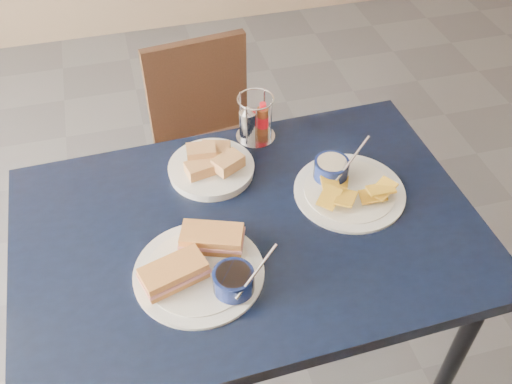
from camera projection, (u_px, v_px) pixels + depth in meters
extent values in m
cube|color=black|center=(248.00, 232.00, 1.38)|extent=(1.13, 0.77, 0.04)
cylinder|color=black|center=(450.00, 369.00, 1.54)|extent=(0.04, 0.04, 0.71)
cylinder|color=black|center=(76.00, 271.00, 1.76)|extent=(0.04, 0.04, 0.71)
cylinder|color=black|center=(365.00, 213.00, 1.94)|extent=(0.04, 0.04, 0.71)
cube|color=black|center=(215.00, 160.00, 2.10)|extent=(0.41, 0.39, 0.04)
cylinder|color=black|center=(186.00, 231.00, 2.11)|extent=(0.03, 0.03, 0.36)
cylinder|color=black|center=(263.00, 216.00, 2.17)|extent=(0.03, 0.03, 0.36)
cylinder|color=black|center=(174.00, 180.00, 2.31)|extent=(0.03, 0.03, 0.36)
cylinder|color=black|center=(245.00, 167.00, 2.36)|extent=(0.03, 0.03, 0.36)
cube|color=black|center=(202.00, 88.00, 2.05)|extent=(0.37, 0.08, 0.39)
cylinder|color=white|center=(199.00, 272.00, 1.27)|extent=(0.29, 0.29, 0.01)
cylinder|color=white|center=(199.00, 271.00, 1.26)|extent=(0.24, 0.24, 0.00)
cube|color=#D28D4B|center=(174.00, 273.00, 1.23)|extent=(0.15, 0.11, 0.04)
cube|color=#D78783|center=(174.00, 274.00, 1.23)|extent=(0.16, 0.11, 0.01)
cube|color=#D28D4B|center=(212.00, 238.00, 1.30)|extent=(0.16, 0.11, 0.04)
cube|color=#D78783|center=(212.00, 240.00, 1.30)|extent=(0.16, 0.12, 0.01)
cylinder|color=#091033|center=(234.00, 281.00, 1.21)|extent=(0.09, 0.09, 0.05)
cylinder|color=black|center=(233.00, 276.00, 1.20)|extent=(0.08, 0.08, 0.01)
cylinder|color=silver|center=(256.00, 271.00, 1.18)|extent=(0.11, 0.07, 0.08)
cylinder|color=white|center=(349.00, 192.00, 1.45)|extent=(0.28, 0.28, 0.01)
cylinder|color=white|center=(350.00, 190.00, 1.44)|extent=(0.23, 0.23, 0.00)
cube|color=gold|center=(335.00, 181.00, 1.46)|extent=(0.08, 0.07, 0.01)
cube|color=gold|center=(373.00, 197.00, 1.41)|extent=(0.07, 0.05, 0.02)
cube|color=gold|center=(331.00, 190.00, 1.43)|extent=(0.05, 0.07, 0.03)
cube|color=gold|center=(329.00, 200.00, 1.39)|extent=(0.08, 0.08, 0.02)
cube|color=gold|center=(346.00, 200.00, 1.39)|extent=(0.07, 0.08, 0.02)
cube|color=gold|center=(383.00, 191.00, 1.40)|extent=(0.08, 0.07, 0.02)
cube|color=gold|center=(381.00, 191.00, 1.40)|extent=(0.07, 0.05, 0.02)
cylinder|color=#091033|center=(331.00, 169.00, 1.46)|extent=(0.09, 0.09, 0.05)
cylinder|color=beige|center=(332.00, 164.00, 1.45)|extent=(0.08, 0.08, 0.01)
cylinder|color=silver|center=(353.00, 158.00, 1.42)|extent=(0.11, 0.07, 0.08)
cylinder|color=white|center=(211.00, 170.00, 1.50)|extent=(0.22, 0.22, 0.02)
cylinder|color=white|center=(211.00, 167.00, 1.49)|extent=(0.18, 0.18, 0.00)
cube|color=tan|center=(201.00, 169.00, 1.46)|extent=(0.08, 0.06, 0.03)
cube|color=tan|center=(216.00, 151.00, 1.50)|extent=(0.09, 0.07, 0.03)
cube|color=tan|center=(228.00, 163.00, 1.46)|extent=(0.09, 0.08, 0.03)
cube|color=tan|center=(201.00, 153.00, 1.47)|extent=(0.08, 0.06, 0.03)
cylinder|color=silver|center=(256.00, 136.00, 1.61)|extent=(0.11, 0.11, 0.01)
cylinder|color=silver|center=(264.00, 108.00, 1.59)|extent=(0.01, 0.01, 0.13)
cylinder|color=silver|center=(241.00, 112.00, 1.57)|extent=(0.01, 0.01, 0.13)
cylinder|color=silver|center=(247.00, 126.00, 1.53)|extent=(0.01, 0.01, 0.13)
cylinder|color=silver|center=(271.00, 122.00, 1.54)|extent=(0.01, 0.01, 0.13)
torus|color=silver|center=(255.00, 99.00, 1.51)|extent=(0.10, 0.10, 0.00)
cylinder|color=silver|center=(248.00, 125.00, 1.57)|extent=(0.05, 0.05, 0.08)
cone|color=silver|center=(248.00, 109.00, 1.53)|extent=(0.04, 0.04, 0.02)
cylinder|color=brown|center=(263.00, 121.00, 1.58)|extent=(0.03, 0.03, 0.08)
cylinder|color=#BB0A14|center=(263.00, 121.00, 1.58)|extent=(0.03, 0.03, 0.03)
cylinder|color=#BB0A14|center=(263.00, 106.00, 1.54)|extent=(0.02, 0.02, 0.02)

